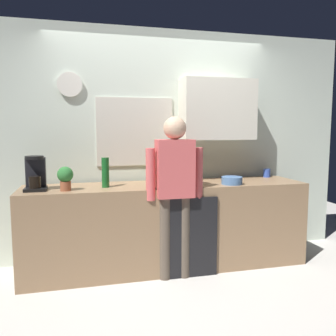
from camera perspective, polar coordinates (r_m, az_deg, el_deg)
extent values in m
plane|color=silver|center=(3.63, 1.09, -17.58)|extent=(8.00, 8.00, 0.00)
cube|color=#937251|center=(3.75, -0.09, -9.48)|extent=(2.98, 0.64, 0.90)
cube|color=black|center=(3.50, 3.71, -11.45)|extent=(0.56, 0.02, 0.81)
cube|color=silver|center=(4.03, -1.55, 3.88)|extent=(4.58, 0.10, 2.60)
cube|color=beige|center=(3.92, -5.47, 5.97)|extent=(0.86, 0.02, 0.76)
cube|color=#8CA5C6|center=(3.92, -5.48, 5.97)|extent=(0.80, 0.02, 0.70)
cube|color=silver|center=(4.02, 8.18, 9.51)|extent=(0.84, 0.32, 0.68)
cylinder|color=silver|center=(3.90, -15.92, 13.12)|extent=(0.26, 0.03, 0.26)
cube|color=black|center=(3.51, -21.01, -3.27)|extent=(0.20, 0.20, 0.03)
cube|color=black|center=(3.54, -20.99, -0.63)|extent=(0.18, 0.08, 0.28)
cylinder|color=black|center=(3.47, -21.12, -2.21)|extent=(0.11, 0.11, 0.11)
cylinder|color=black|center=(3.47, -21.21, 1.63)|extent=(0.17, 0.17, 0.03)
cylinder|color=#2D8C33|center=(3.74, -1.20, -0.32)|extent=(0.09, 0.09, 0.28)
cylinder|color=#195923|center=(3.50, -10.30, -0.73)|extent=(0.07, 0.07, 0.30)
cylinder|color=black|center=(3.50, -0.87, -1.61)|extent=(0.06, 0.06, 0.18)
cylinder|color=#3351B2|center=(4.36, 16.00, -0.80)|extent=(0.08, 0.08, 0.10)
cylinder|color=#4C72A5|center=(3.71, 10.51, -2.04)|extent=(0.22, 0.22, 0.08)
cylinder|color=#9E5638|center=(3.41, -16.56, -2.86)|extent=(0.10, 0.10, 0.09)
sphere|color=#2D7233|center=(3.39, -16.61, -1.03)|extent=(0.15, 0.15, 0.15)
cylinder|color=yellow|center=(3.75, 1.53, -1.31)|extent=(0.06, 0.06, 0.15)
cone|color=white|center=(3.74, 1.54, 0.06)|extent=(0.02, 0.02, 0.03)
cylinder|color=silver|center=(3.85, 3.83, -0.96)|extent=(0.14, 0.14, 0.17)
cylinder|color=brown|center=(3.46, -0.53, -11.54)|extent=(0.12, 0.12, 0.82)
cylinder|color=brown|center=(3.51, 2.71, -11.29)|extent=(0.12, 0.12, 0.82)
cube|color=#D85959|center=(3.34, 1.13, -0.08)|extent=(0.36, 0.20, 0.56)
sphere|color=#D8AD8C|center=(3.32, 1.14, 6.62)|extent=(0.22, 0.22, 0.22)
cylinder|color=#D85959|center=(3.29, -2.91, -1.06)|extent=(0.09, 0.09, 0.50)
cylinder|color=#D85959|center=(3.42, 5.01, -0.81)|extent=(0.09, 0.09, 0.50)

